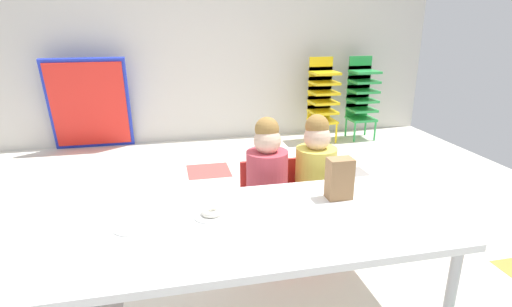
# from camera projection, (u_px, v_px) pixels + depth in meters

# --- Properties ---
(ground_plane) EXTENTS (6.15, 5.17, 0.02)m
(ground_plane) POSITION_uv_depth(u_px,v_px,m) (230.00, 237.00, 2.92)
(ground_plane) COLOR silver
(back_wall) EXTENTS (6.15, 0.10, 2.74)m
(back_wall) POSITION_uv_depth(u_px,v_px,m) (193.00, 29.00, 4.88)
(back_wall) COLOR beige
(back_wall) RESTS_ON ground_plane
(craft_table) EXTENTS (1.84, 0.83, 0.58)m
(craft_table) POSITION_uv_depth(u_px,v_px,m) (253.00, 230.00, 1.91)
(craft_table) COLOR white
(craft_table) RESTS_ON ground_plane
(seated_child_near_camera) EXTENTS (0.34, 0.34, 0.92)m
(seated_child_near_camera) POSITION_uv_depth(u_px,v_px,m) (267.00, 175.00, 2.55)
(seated_child_near_camera) COLOR red
(seated_child_near_camera) RESTS_ON ground_plane
(seated_child_middle_seat) EXTENTS (0.32, 0.31, 0.92)m
(seated_child_middle_seat) POSITION_uv_depth(u_px,v_px,m) (315.00, 171.00, 2.62)
(seated_child_middle_seat) COLOR red
(seated_child_middle_seat) RESTS_ON ground_plane
(kid_chair_yellow_stack) EXTENTS (0.32, 0.30, 1.04)m
(kid_chair_yellow_stack) POSITION_uv_depth(u_px,v_px,m) (322.00, 95.00, 5.06)
(kid_chair_yellow_stack) COLOR yellow
(kid_chair_yellow_stack) RESTS_ON ground_plane
(kid_chair_green_stack) EXTENTS (0.32, 0.30, 1.04)m
(kid_chair_green_stack) POSITION_uv_depth(u_px,v_px,m) (361.00, 94.00, 5.17)
(kid_chair_green_stack) COLOR green
(kid_chair_green_stack) RESTS_ON ground_plane
(folded_activity_table) EXTENTS (0.90, 0.29, 1.09)m
(folded_activity_table) POSITION_uv_depth(u_px,v_px,m) (89.00, 105.00, 4.70)
(folded_activity_table) COLOR #1E33BF
(folded_activity_table) RESTS_ON ground_plane
(paper_bag_brown) EXTENTS (0.13, 0.09, 0.22)m
(paper_bag_brown) POSITION_uv_depth(u_px,v_px,m) (339.00, 178.00, 2.12)
(paper_bag_brown) COLOR #9E754C
(paper_bag_brown) RESTS_ON craft_table
(paper_plate_near_edge) EXTENTS (0.18, 0.18, 0.01)m
(paper_plate_near_edge) POSITION_uv_depth(u_px,v_px,m) (212.00, 215.00, 1.96)
(paper_plate_near_edge) COLOR white
(paper_plate_near_edge) RESTS_ON craft_table
(paper_plate_center_table) EXTENTS (0.18, 0.18, 0.01)m
(paper_plate_center_table) POSITION_uv_depth(u_px,v_px,m) (133.00, 227.00, 1.85)
(paper_plate_center_table) COLOR white
(paper_plate_center_table) RESTS_ON craft_table
(donut_powdered_on_plate) EXTENTS (0.10, 0.10, 0.03)m
(donut_powdered_on_plate) POSITION_uv_depth(u_px,v_px,m) (212.00, 211.00, 1.95)
(donut_powdered_on_plate) COLOR white
(donut_powdered_on_plate) RESTS_ON craft_table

